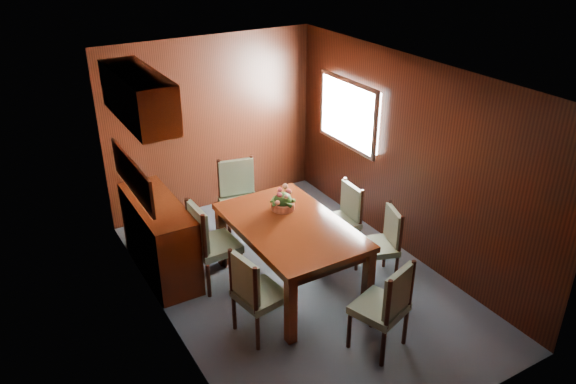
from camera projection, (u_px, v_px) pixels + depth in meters
ground at (298, 281)px, 6.43m from camera, size 4.50×4.50×0.00m
room_shell at (274, 141)px, 5.91m from camera, size 3.06×4.52×2.41m
sideboard at (160, 237)px, 6.43m from camera, size 0.48×1.40×0.90m
dining_table at (290, 233)px, 6.05m from camera, size 1.08×1.72×0.80m
chair_left_near at (254, 291)px, 5.40m from camera, size 0.50×0.51×0.95m
chair_left_far at (209, 240)px, 6.14m from camera, size 0.48×0.50×1.03m
chair_right_near at (384, 240)px, 6.30m from camera, size 0.51×0.52×0.88m
chair_right_far at (344, 216)px, 6.78m from camera, size 0.43×0.45×0.90m
chair_head at (387, 304)px, 5.20m from camera, size 0.57×0.56×0.97m
chair_foot at (239, 195)px, 7.10m from camera, size 0.57×0.55×1.04m
flower_centerpiece at (283, 198)px, 6.24m from camera, size 0.28×0.28×0.28m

